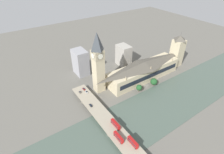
% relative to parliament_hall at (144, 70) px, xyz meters
% --- Properties ---
extents(ground_plane, '(600.00, 600.00, 0.00)m').
position_rel_parliament_hall_xyz_m(ground_plane, '(-14.91, 8.00, -12.00)').
color(ground_plane, '#605E56').
extents(river_water, '(57.11, 360.00, 0.30)m').
position_rel_parliament_hall_xyz_m(river_water, '(-49.47, 8.00, -11.85)').
color(river_water, '#47564C').
rests_on(river_water, ground_plane).
extents(parliament_hall, '(24.29, 100.45, 24.15)m').
position_rel_parliament_hall_xyz_m(parliament_hall, '(0.00, 0.00, 0.00)').
color(parliament_hall, '#C1B28E').
rests_on(parliament_hall, ground_plane).
extents(clock_tower, '(11.95, 11.95, 70.85)m').
position_rel_parliament_hall_xyz_m(clock_tower, '(10.95, 59.61, 25.36)').
color(clock_tower, '#C1B28E').
rests_on(clock_tower, ground_plane).
extents(victoria_tower, '(14.28, 14.28, 48.70)m').
position_rel_parliament_hall_xyz_m(victoria_tower, '(0.06, -61.37, 10.35)').
color(victoria_tower, '#C1B28E').
rests_on(victoria_tower, ground_plane).
extents(road_bridge, '(146.22, 15.35, 5.71)m').
position_rel_parliament_hall_xyz_m(road_bridge, '(-49.47, 80.66, -7.36)').
color(road_bridge, gray).
rests_on(road_bridge, ground_plane).
extents(double_decker_bus_lead, '(11.41, 2.47, 4.85)m').
position_rel_parliament_hall_xyz_m(double_decker_bus_lead, '(-60.55, 83.51, -3.62)').
color(double_decker_bus_lead, red).
rests_on(double_decker_bus_lead, road_bridge).
extents(double_decker_bus_mid, '(11.72, 2.60, 4.64)m').
position_rel_parliament_hall_xyz_m(double_decker_bus_mid, '(-48.04, 77.74, -3.72)').
color(double_decker_bus_mid, red).
rests_on(double_decker_bus_mid, road_bridge).
extents(double_decker_bus_rear, '(11.21, 2.61, 5.01)m').
position_rel_parliament_hall_xyz_m(double_decker_bus_rear, '(-70.95, 76.83, -3.54)').
color(double_decker_bus_rear, red).
rests_on(double_decker_bus_rear, road_bridge).
extents(car_northbound_lead, '(4.34, 1.89, 1.34)m').
position_rel_parliament_hall_xyz_m(car_northbound_lead, '(8.45, 77.50, -5.61)').
color(car_northbound_lead, silver).
rests_on(car_northbound_lead, road_bridge).
extents(car_northbound_mid, '(4.71, 1.86, 1.27)m').
position_rel_parliament_hall_xyz_m(car_northbound_mid, '(-12.84, 83.75, -5.64)').
color(car_northbound_mid, black).
rests_on(car_northbound_mid, road_bridge).
extents(car_southbound_lead, '(4.62, 1.76, 1.38)m').
position_rel_parliament_hall_xyz_m(car_southbound_lead, '(15.15, 77.58, -5.61)').
color(car_southbound_lead, maroon).
rests_on(car_southbound_lead, road_bridge).
extents(car_southbound_mid, '(3.83, 1.92, 1.43)m').
position_rel_parliament_hall_xyz_m(car_southbound_mid, '(12.26, 83.68, -5.57)').
color(car_southbound_mid, slate).
rests_on(car_southbound_mid, road_bridge).
extents(city_block_west, '(21.95, 15.34, 33.79)m').
position_rel_parliament_hall_xyz_m(city_block_west, '(55.60, 61.14, 4.90)').
color(city_block_west, '#939399').
rests_on(city_block_west, ground_plane).
extents(city_block_center, '(20.56, 14.79, 29.78)m').
position_rel_parliament_hall_xyz_m(city_block_center, '(42.48, 0.32, 2.89)').
color(city_block_center, '#A39E93').
rests_on(city_block_center, ground_plane).
extents(tree_embankment_near, '(6.93, 6.93, 9.39)m').
position_rel_parliament_hall_xyz_m(tree_embankment_near, '(-17.91, 23.16, -6.09)').
color(tree_embankment_near, brown).
rests_on(tree_embankment_near, ground_plane).
extents(tree_embankment_mid, '(8.40, 8.40, 9.82)m').
position_rel_parliament_hall_xyz_m(tree_embankment_mid, '(-18.79, 0.23, -6.39)').
color(tree_embankment_mid, brown).
rests_on(tree_embankment_mid, ground_plane).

